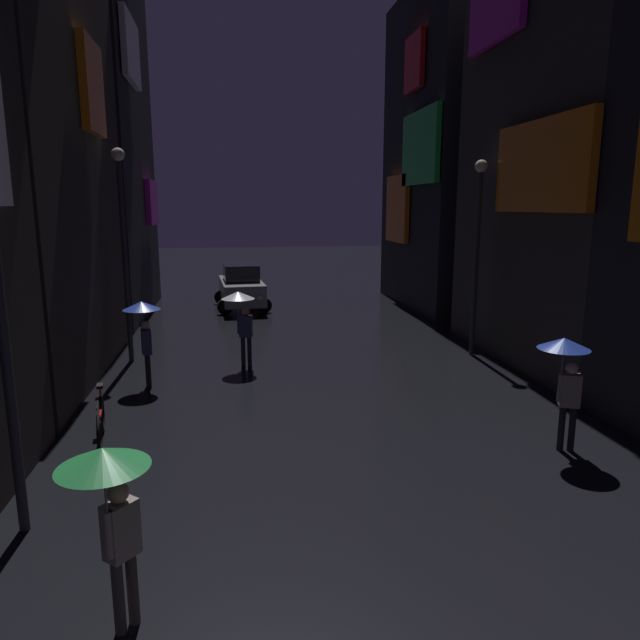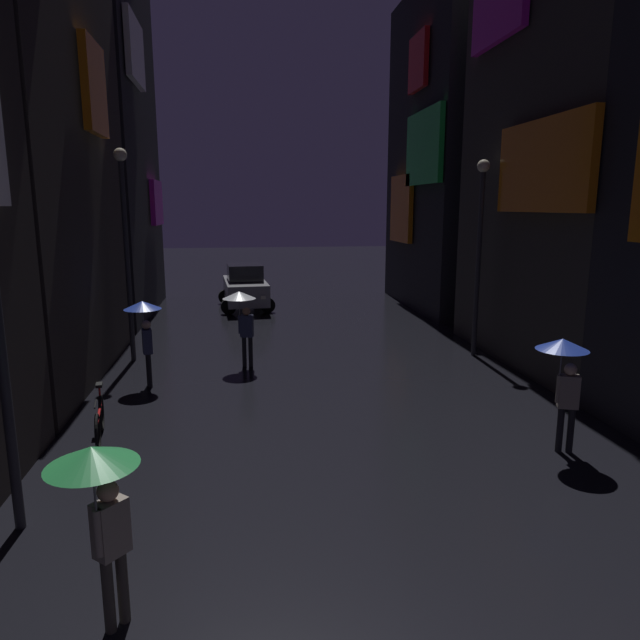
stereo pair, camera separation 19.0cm
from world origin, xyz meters
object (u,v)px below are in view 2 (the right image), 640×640
at_px(pedestrian_midstreet_centre_green, 99,487).
at_px(bicycle_parked_at_storefront, 100,420).
at_px(pedestrian_foreground_right_blue, 564,364).
at_px(car_distant, 245,287).
at_px(pedestrian_midstreet_left_clear, 242,308).
at_px(streetlamp_right_far, 480,236).
at_px(pedestrian_near_crossing_blue, 144,320).
at_px(streetlamp_left_far, 125,232).

height_order(pedestrian_midstreet_centre_green, bicycle_parked_at_storefront, pedestrian_midstreet_centre_green).
distance_m(pedestrian_foreground_right_blue, car_distant, 16.76).
height_order(pedestrian_midstreet_left_clear, streetlamp_right_far, streetlamp_right_far).
bearing_deg(streetlamp_right_far, pedestrian_midstreet_left_clear, -177.52).
xyz_separation_m(pedestrian_foreground_right_blue, bicycle_parked_at_storefront, (-8.35, 1.74, -1.28)).
xyz_separation_m(pedestrian_midstreet_centre_green, pedestrian_near_crossing_blue, (-0.91, 8.66, 0.00)).
xyz_separation_m(pedestrian_midstreet_left_clear, streetlamp_right_far, (6.86, 0.30, 1.87)).
distance_m(pedestrian_midstreet_left_clear, pedestrian_midstreet_centre_green, 10.11).
xyz_separation_m(pedestrian_foreground_right_blue, pedestrian_midstreet_centre_green, (-7.06, -3.54, 0.00)).
xyz_separation_m(pedestrian_midstreet_left_clear, pedestrian_near_crossing_blue, (-2.37, -1.35, 0.00)).
xyz_separation_m(pedestrian_midstreet_centre_green, streetlamp_right_far, (8.32, 10.30, 1.87)).
relative_size(pedestrian_midstreet_centre_green, car_distant, 0.50).
bearing_deg(bicycle_parked_at_storefront, pedestrian_foreground_right_blue, -11.80).
bearing_deg(streetlamp_left_far, bicycle_parked_at_storefront, -86.11).
relative_size(pedestrian_foreground_right_blue, car_distant, 0.50).
bearing_deg(pedestrian_foreground_right_blue, pedestrian_midstreet_centre_green, -153.39).
height_order(pedestrian_midstreet_left_clear, pedestrian_near_crossing_blue, same).
bearing_deg(pedestrian_near_crossing_blue, streetlamp_left_far, 107.30).
relative_size(pedestrian_midstreet_left_clear, pedestrian_midstreet_centre_green, 1.00).
distance_m(pedestrian_foreground_right_blue, bicycle_parked_at_storefront, 8.62).
xyz_separation_m(pedestrian_foreground_right_blue, car_distant, (-5.41, 15.84, -0.74)).
xyz_separation_m(pedestrian_foreground_right_blue, streetlamp_left_far, (-8.74, 7.59, 2.01)).
relative_size(bicycle_parked_at_storefront, streetlamp_left_far, 0.30).
bearing_deg(streetlamp_right_far, pedestrian_near_crossing_blue, -169.89).
bearing_deg(pedestrian_foreground_right_blue, streetlamp_right_far, 79.47).
distance_m(pedestrian_midstreet_centre_green, car_distant, 19.46).
distance_m(pedestrian_midstreet_left_clear, bicycle_parked_at_storefront, 5.61).
height_order(pedestrian_foreground_right_blue, streetlamp_left_far, streetlamp_left_far).
distance_m(pedestrian_near_crossing_blue, streetlamp_right_far, 9.56).
xyz_separation_m(pedestrian_midstreet_centre_green, streetlamp_left_far, (-1.68, 11.13, 2.01)).
relative_size(pedestrian_midstreet_centre_green, streetlamp_left_far, 0.36).
bearing_deg(car_distant, pedestrian_foreground_right_blue, -71.14).
relative_size(pedestrian_near_crossing_blue, streetlamp_left_far, 0.36).
height_order(pedestrian_midstreet_left_clear, bicycle_parked_at_storefront, pedestrian_midstreet_left_clear).
bearing_deg(car_distant, pedestrian_midstreet_left_clear, -91.14).
xyz_separation_m(pedestrian_near_crossing_blue, car_distant, (2.56, 10.72, -0.74)).
bearing_deg(streetlamp_right_far, bicycle_parked_at_storefront, -152.40).
relative_size(car_distant, streetlamp_right_far, 0.75).
height_order(streetlamp_right_far, streetlamp_left_far, streetlamp_left_far).
bearing_deg(pedestrian_midstreet_centre_green, pedestrian_near_crossing_blue, 95.99).
bearing_deg(car_distant, streetlamp_left_far, -112.00).
xyz_separation_m(car_distant, streetlamp_right_far, (6.67, -9.08, 2.61)).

